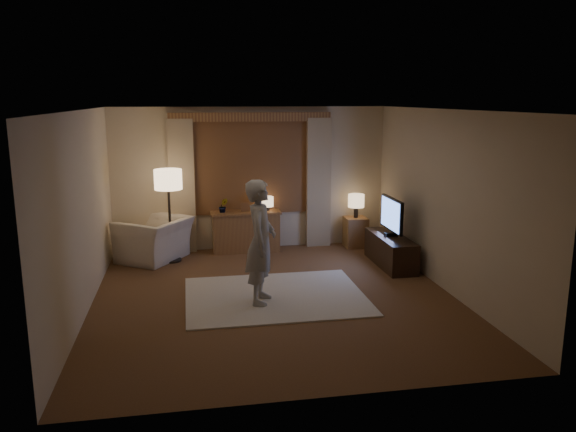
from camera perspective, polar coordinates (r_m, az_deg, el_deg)
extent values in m
cube|color=brown|center=(7.99, -1.36, -8.32)|extent=(5.00, 5.50, 0.02)
cube|color=silver|center=(7.50, -1.46, 10.81)|extent=(5.00, 5.50, 0.02)
cube|color=beige|center=(10.34, -3.78, 3.81)|extent=(5.00, 0.02, 2.60)
cube|color=beige|center=(5.01, 3.50, -5.02)|extent=(5.00, 0.02, 2.60)
cube|color=beige|center=(7.67, -20.27, 0.24)|extent=(0.02, 5.50, 2.60)
cube|color=beige|center=(8.39, 15.78, 1.49)|extent=(0.02, 5.50, 2.60)
cube|color=black|center=(10.28, -3.78, 5.17)|extent=(2.00, 0.01, 1.70)
cube|color=brown|center=(10.27, -3.78, 5.16)|extent=(2.08, 0.04, 1.78)
cube|color=tan|center=(10.18, -10.72, 2.93)|extent=(0.45, 0.12, 2.40)
cube|color=tan|center=(10.46, 3.12, 3.36)|extent=(0.45, 0.12, 2.40)
cube|color=brown|center=(10.15, -3.81, 10.01)|extent=(2.90, 0.14, 0.16)
cube|color=beige|center=(8.01, -1.30, -8.12)|extent=(2.50, 2.00, 0.02)
cube|color=brown|center=(10.25, -4.30, -1.68)|extent=(1.20, 0.40, 0.70)
cube|color=brown|center=(10.15, -4.34, 0.79)|extent=(0.16, 0.02, 0.20)
imported|color=#999999|center=(10.11, -6.60, 0.99)|extent=(0.17, 0.13, 0.30)
cylinder|color=black|center=(10.21, -2.10, 0.65)|extent=(0.08, 0.08, 0.12)
cylinder|color=#FFD199|center=(10.18, -2.11, 1.48)|extent=(0.22, 0.22, 0.18)
cylinder|color=black|center=(9.89, -11.73, -4.41)|extent=(0.34, 0.34, 0.03)
cylinder|color=black|center=(9.74, -11.89, -0.94)|extent=(0.04, 0.04, 1.26)
cylinder|color=#FFD199|center=(9.60, -12.09, 3.66)|extent=(0.46, 0.46, 0.34)
imported|color=beige|center=(9.94, -13.40, -2.33)|extent=(1.44, 1.47, 0.73)
cube|color=brown|center=(10.62, 6.86, -1.63)|extent=(0.40, 0.40, 0.56)
cylinder|color=black|center=(10.54, 6.91, 0.38)|extent=(0.08, 0.08, 0.20)
cylinder|color=#FFD199|center=(10.50, 6.94, 1.55)|extent=(0.30, 0.30, 0.24)
cube|color=black|center=(9.55, 10.36, -3.48)|extent=(0.45, 1.40, 0.50)
cube|color=black|center=(9.48, 10.43, -1.85)|extent=(0.22, 0.10, 0.06)
cube|color=black|center=(9.40, 10.51, 0.18)|extent=(0.05, 0.89, 0.55)
cube|color=#547FE5|center=(9.39, 10.34, 0.17)|extent=(0.00, 0.83, 0.49)
imported|color=#B1ACA3|center=(7.54, -2.79, -2.64)|extent=(0.56, 0.70, 1.69)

